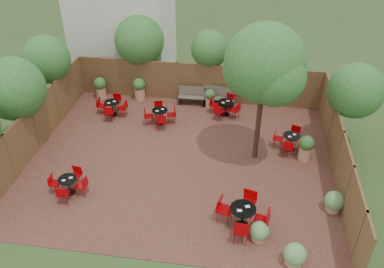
# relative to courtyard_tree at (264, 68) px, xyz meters

# --- Properties ---
(ground) EXTENTS (80.00, 80.00, 0.00)m
(ground) POSITION_rel_courtyard_tree_xyz_m (-2.96, -0.70, -3.96)
(ground) COLOR #354F23
(ground) RESTS_ON ground
(courtyard_paving) EXTENTS (12.00, 10.00, 0.02)m
(courtyard_paving) POSITION_rel_courtyard_tree_xyz_m (-2.96, -0.70, -3.95)
(courtyard_paving) COLOR #351B15
(courtyard_paving) RESTS_ON ground
(fence_back) EXTENTS (12.00, 0.08, 2.00)m
(fence_back) POSITION_rel_courtyard_tree_xyz_m (-2.96, 4.30, -2.96)
(fence_back) COLOR #52331E
(fence_back) RESTS_ON ground
(fence_left) EXTENTS (0.08, 10.00, 2.00)m
(fence_left) POSITION_rel_courtyard_tree_xyz_m (-8.96, -0.70, -2.96)
(fence_left) COLOR #52331E
(fence_left) RESTS_ON ground
(fence_right) EXTENTS (0.08, 10.00, 2.00)m
(fence_right) POSITION_rel_courtyard_tree_xyz_m (3.04, -0.70, -2.96)
(fence_right) COLOR #52331E
(fence_right) RESTS_ON ground
(neighbour_building) EXTENTS (5.00, 4.00, 8.00)m
(neighbour_building) POSITION_rel_courtyard_tree_xyz_m (-7.46, 7.30, 0.04)
(neighbour_building) COLOR beige
(neighbour_building) RESTS_ON ground
(overhang_foliage) EXTENTS (15.42, 10.40, 2.47)m
(overhang_foliage) POSITION_rel_courtyard_tree_xyz_m (-4.78, 2.30, -1.28)
(overhang_foliage) COLOR #27621F
(overhang_foliage) RESTS_ON ground
(courtyard_tree) EXTENTS (2.98, 2.91, 5.56)m
(courtyard_tree) POSITION_rel_courtyard_tree_xyz_m (0.00, 0.00, 0.00)
(courtyard_tree) COLOR black
(courtyard_tree) RESTS_ON courtyard_paving
(park_bench_left) EXTENTS (1.44, 0.49, 0.89)m
(park_bench_left) POSITION_rel_courtyard_tree_xyz_m (-3.12, 3.92, -3.48)
(park_bench_left) COLOR brown
(park_bench_left) RESTS_ON courtyard_paving
(park_bench_right) EXTENTS (1.63, 0.72, 0.97)m
(park_bench_right) POSITION_rel_courtyard_tree_xyz_m (-1.85, 3.93, -3.44)
(park_bench_right) COLOR brown
(park_bench_right) RESTS_ON courtyard_paving
(bistro_tables) EXTENTS (9.63, 8.61, 0.95)m
(bistro_tables) POSITION_rel_courtyard_tree_xyz_m (-2.64, -0.17, -3.52)
(bistro_tables) COLOR black
(bistro_tables) RESTS_ON courtyard_paving
(planters) EXTENTS (10.41, 4.47, 1.13)m
(planters) POSITION_rel_courtyard_tree_xyz_m (-3.77, 2.91, -3.36)
(planters) COLOR tan
(planters) RESTS_ON courtyard_paving
(low_shrubs) EXTENTS (3.17, 3.19, 0.75)m
(low_shrubs) POSITION_rel_courtyard_tree_xyz_m (1.53, -4.02, -3.59)
(low_shrubs) COLOR tan
(low_shrubs) RESTS_ON courtyard_paving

